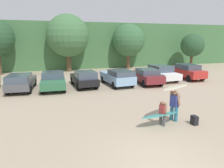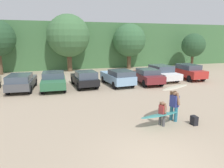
{
  "view_description": "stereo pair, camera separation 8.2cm",
  "coord_description": "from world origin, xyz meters",
  "px_view_note": "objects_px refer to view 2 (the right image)",
  "views": [
    {
      "loc": [
        -3.51,
        -5.57,
        4.14
      ],
      "look_at": [
        0.42,
        6.85,
        1.27
      ],
      "focal_mm": 33.03,
      "sensor_mm": 36.0,
      "label": 1
    },
    {
      "loc": [
        -3.43,
        -5.59,
        4.14
      ],
      "look_at": [
        0.42,
        6.85,
        1.27
      ],
      "focal_mm": 33.03,
      "sensor_mm": 36.0,
      "label": 2
    }
  ],
  "objects_px": {
    "surfboard_cream": "(175,87)",
    "parked_car_black": "(85,78)",
    "person_adult": "(174,104)",
    "person_child": "(162,112)",
    "surfboard_teal": "(160,115)",
    "parked_car_dark_gray": "(22,81)",
    "backpack_dropped": "(194,120)",
    "parked_car_red": "(188,71)",
    "parked_car_sky_blue": "(118,77)",
    "parked_car_maroon": "(147,76)",
    "parked_car_forest_green": "(54,80)",
    "parked_car_white": "(161,72)"
  },
  "relations": [
    {
      "from": "parked_car_dark_gray",
      "to": "parked_car_black",
      "type": "xyz_separation_m",
      "value": [
        5.13,
        -0.12,
        -0.01
      ]
    },
    {
      "from": "parked_car_maroon",
      "to": "surfboard_teal",
      "type": "xyz_separation_m",
      "value": [
        -3.78,
        -8.96,
        -0.18
      ]
    },
    {
      "from": "parked_car_sky_blue",
      "to": "backpack_dropped",
      "type": "relative_size",
      "value": 9.63
    },
    {
      "from": "person_adult",
      "to": "surfboard_teal",
      "type": "height_order",
      "value": "person_adult"
    },
    {
      "from": "parked_car_maroon",
      "to": "parked_car_dark_gray",
      "type": "bearing_deg",
      "value": 89.31
    },
    {
      "from": "surfboard_cream",
      "to": "surfboard_teal",
      "type": "height_order",
      "value": "surfboard_cream"
    },
    {
      "from": "person_child",
      "to": "parked_car_white",
      "type": "bearing_deg",
      "value": -138.52
    },
    {
      "from": "parked_car_dark_gray",
      "to": "parked_car_forest_green",
      "type": "distance_m",
      "value": 2.5
    },
    {
      "from": "parked_car_dark_gray",
      "to": "parked_car_red",
      "type": "distance_m",
      "value": 16.06
    },
    {
      "from": "person_adult",
      "to": "parked_car_dark_gray",
      "type": "bearing_deg",
      "value": -66.74
    },
    {
      "from": "person_child",
      "to": "parked_car_dark_gray",
      "type": "bearing_deg",
      "value": -71.09
    },
    {
      "from": "parked_car_maroon",
      "to": "surfboard_cream",
      "type": "height_order",
      "value": "surfboard_cream"
    },
    {
      "from": "parked_car_dark_gray",
      "to": "backpack_dropped",
      "type": "xyz_separation_m",
      "value": [
        8.83,
        -9.9,
        -0.53
      ]
    },
    {
      "from": "surfboard_teal",
      "to": "parked_car_dark_gray",
      "type": "bearing_deg",
      "value": -61.53
    },
    {
      "from": "parked_car_white",
      "to": "surfboard_teal",
      "type": "xyz_separation_m",
      "value": [
        -5.99,
        -10.18,
        -0.21
      ]
    },
    {
      "from": "parked_car_sky_blue",
      "to": "backpack_dropped",
      "type": "height_order",
      "value": "parked_car_sky_blue"
    },
    {
      "from": "parked_car_black",
      "to": "parked_car_dark_gray",
      "type": "bearing_deg",
      "value": 85.12
    },
    {
      "from": "parked_car_black",
      "to": "backpack_dropped",
      "type": "xyz_separation_m",
      "value": [
        3.7,
        -9.78,
        -0.52
      ]
    },
    {
      "from": "parked_car_maroon",
      "to": "parked_car_red",
      "type": "height_order",
      "value": "parked_car_red"
    },
    {
      "from": "surfboard_cream",
      "to": "person_child",
      "type": "bearing_deg",
      "value": 1.01
    },
    {
      "from": "parked_car_red",
      "to": "backpack_dropped",
      "type": "bearing_deg",
      "value": 143.89
    },
    {
      "from": "parked_car_black",
      "to": "person_adult",
      "type": "xyz_separation_m",
      "value": [
        3.03,
        -9.02,
        0.15
      ]
    },
    {
      "from": "parked_car_maroon",
      "to": "backpack_dropped",
      "type": "height_order",
      "value": "parked_car_maroon"
    },
    {
      "from": "parked_car_dark_gray",
      "to": "parked_car_sky_blue",
      "type": "distance_m",
      "value": 8.12
    },
    {
      "from": "parked_car_red",
      "to": "person_child",
      "type": "height_order",
      "value": "parked_car_red"
    },
    {
      "from": "surfboard_cream",
      "to": "backpack_dropped",
      "type": "distance_m",
      "value": 1.85
    },
    {
      "from": "parked_car_white",
      "to": "surfboard_cream",
      "type": "bearing_deg",
      "value": 151.97
    },
    {
      "from": "parked_car_black",
      "to": "parked_car_sky_blue",
      "type": "relative_size",
      "value": 0.95
    },
    {
      "from": "parked_car_dark_gray",
      "to": "parked_car_forest_green",
      "type": "height_order",
      "value": "parked_car_forest_green"
    },
    {
      "from": "parked_car_sky_blue",
      "to": "surfboard_cream",
      "type": "bearing_deg",
      "value": 176.23
    },
    {
      "from": "parked_car_forest_green",
      "to": "surfboard_teal",
      "type": "height_order",
      "value": "parked_car_forest_green"
    },
    {
      "from": "parked_car_red",
      "to": "parked_car_sky_blue",
      "type": "bearing_deg",
      "value": 94.18
    },
    {
      "from": "parked_car_black",
      "to": "person_adult",
      "type": "relative_size",
      "value": 2.59
    },
    {
      "from": "parked_car_sky_blue",
      "to": "person_child",
      "type": "distance_m",
      "value": 9.09
    },
    {
      "from": "backpack_dropped",
      "to": "parked_car_maroon",
      "type": "bearing_deg",
      "value": 77.38
    },
    {
      "from": "parked_car_dark_gray",
      "to": "surfboard_cream",
      "type": "xyz_separation_m",
      "value": [
        8.2,
        -9.07,
        0.99
      ]
    },
    {
      "from": "parked_car_forest_green",
      "to": "parked_car_red",
      "type": "bearing_deg",
      "value": -86.26
    },
    {
      "from": "parked_car_black",
      "to": "parked_car_sky_blue",
      "type": "distance_m",
      "value": 3.0
    },
    {
      "from": "surfboard_cream",
      "to": "parked_car_black",
      "type": "bearing_deg",
      "value": -95.17
    },
    {
      "from": "parked_car_dark_gray",
      "to": "person_child",
      "type": "bearing_deg",
      "value": -137.57
    },
    {
      "from": "parked_car_forest_green",
      "to": "person_adult",
      "type": "distance_m",
      "value": 10.67
    },
    {
      "from": "parked_car_red",
      "to": "person_adult",
      "type": "height_order",
      "value": "person_adult"
    },
    {
      "from": "parked_car_dark_gray",
      "to": "surfboard_cream",
      "type": "distance_m",
      "value": 12.27
    },
    {
      "from": "parked_car_sky_blue",
      "to": "surfboard_cream",
      "type": "height_order",
      "value": "surfboard_cream"
    },
    {
      "from": "parked_car_maroon",
      "to": "parked_car_white",
      "type": "bearing_deg",
      "value": -58.75
    },
    {
      "from": "parked_car_white",
      "to": "parked_car_red",
      "type": "xyz_separation_m",
      "value": [
        2.93,
        -0.43,
        0.05
      ]
    },
    {
      "from": "person_adult",
      "to": "person_child",
      "type": "xyz_separation_m",
      "value": [
        -0.89,
        -0.37,
        -0.21
      ]
    },
    {
      "from": "parked_car_black",
      "to": "parked_car_red",
      "type": "distance_m",
      "value": 10.94
    },
    {
      "from": "parked_car_sky_blue",
      "to": "parked_car_white",
      "type": "xyz_separation_m",
      "value": [
        5.02,
        1.09,
        -0.01
      ]
    },
    {
      "from": "person_adult",
      "to": "parked_car_sky_blue",
      "type": "bearing_deg",
      "value": -108.16
    }
  ]
}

